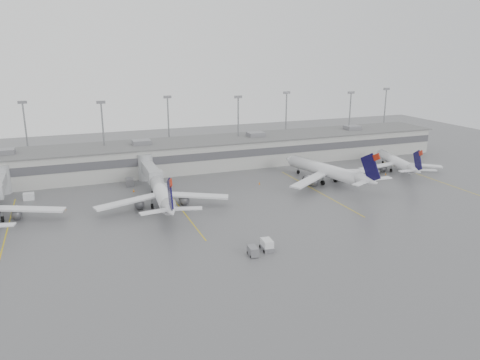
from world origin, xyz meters
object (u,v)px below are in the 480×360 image
object	(u,v)px
jet_mid_right	(328,171)
baggage_tug	(267,246)
jet_mid_left	(162,193)
jet_far_right	(397,162)

from	to	relation	value
jet_mid_right	baggage_tug	bearing A→B (deg)	-147.79
jet_mid_left	jet_mid_right	xyz separation A→B (m)	(44.84, 3.39, 0.08)
baggage_tug	jet_far_right	bearing A→B (deg)	36.60
jet_mid_left	baggage_tug	world-z (taller)	jet_mid_left
jet_mid_right	jet_far_right	distance (m)	25.37
jet_mid_right	jet_mid_left	bearing A→B (deg)	170.84
jet_mid_right	jet_far_right	size ratio (longest dim) A/B	1.22
jet_mid_left	jet_mid_right	bearing A→B (deg)	8.29
jet_mid_left	jet_far_right	world-z (taller)	jet_mid_left
jet_mid_left	jet_mid_right	distance (m)	44.97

